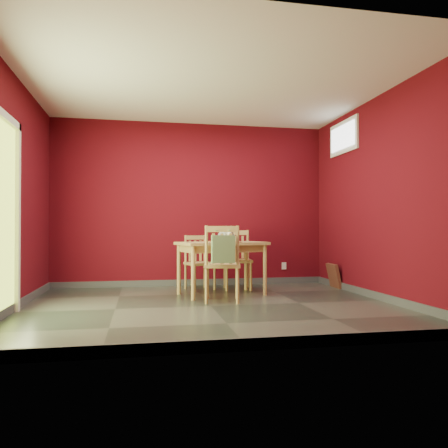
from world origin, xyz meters
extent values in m
plane|color=#2D342D|center=(0.00, 0.00, 0.00)|extent=(4.50, 4.50, 0.00)
plane|color=#4F0811|center=(0.00, 2.00, 1.35)|extent=(4.50, 0.00, 4.50)
plane|color=#4F0811|center=(0.00, -2.00, 1.35)|extent=(4.50, 0.00, 4.50)
plane|color=#4F0811|center=(-2.25, 0.00, 1.35)|extent=(0.00, 4.00, 4.00)
plane|color=#4F0811|center=(2.25, 0.00, 1.35)|extent=(0.00, 4.00, 4.00)
plane|color=white|center=(0.00, 0.00, 2.70)|extent=(4.50, 4.50, 0.00)
cube|color=#3F4244|center=(0.00, 1.99, 0.05)|extent=(4.50, 0.02, 0.10)
cube|color=#3F4244|center=(0.00, -1.99, 0.05)|extent=(4.50, 0.02, 0.10)
cube|color=#3F4244|center=(-2.24, 0.00, 0.05)|extent=(0.03, 4.00, 0.10)
cube|color=#3F4244|center=(2.24, 0.00, 0.05)|extent=(0.03, 4.00, 0.10)
cube|color=#B7D838|center=(-2.24, -0.40, 1.02)|extent=(0.02, 0.85, 2.05)
cube|color=white|center=(-2.21, 0.06, 1.06)|extent=(0.06, 0.08, 2.13)
cube|color=white|center=(-2.21, -0.40, 2.09)|extent=(0.06, 1.01, 0.08)
cube|color=white|center=(2.23, 1.00, 2.35)|extent=(0.03, 0.90, 0.50)
cube|color=white|center=(2.21, 1.00, 2.35)|extent=(0.02, 0.76, 0.36)
cube|color=silver|center=(1.60, 1.99, 0.30)|extent=(0.08, 0.02, 0.12)
cube|color=tan|center=(0.30, 0.87, 0.73)|extent=(1.33, 0.97, 0.04)
cube|color=tan|center=(0.30, 0.87, 0.66)|extent=(1.19, 0.82, 0.10)
cylinder|color=tan|center=(-0.16, 0.46, 0.36)|extent=(0.06, 0.06, 0.71)
cylinder|color=tan|center=(-0.30, 1.02, 0.36)|extent=(0.06, 0.06, 0.71)
cylinder|color=tan|center=(0.89, 0.72, 0.36)|extent=(0.06, 0.06, 0.71)
cylinder|color=tan|center=(0.75, 1.28, 0.36)|extent=(0.06, 0.06, 0.71)
cube|color=brown|center=(0.30, 0.87, 0.76)|extent=(0.48, 0.73, 0.01)
cube|color=brown|center=(0.30, 0.53, 0.58)|extent=(0.32, 0.09, 0.34)
cube|color=tan|center=(0.07, 1.48, 0.40)|extent=(0.50, 0.50, 0.04)
cylinder|color=tan|center=(-0.04, 1.26, 0.19)|extent=(0.03, 0.03, 0.38)
cylinder|color=tan|center=(-0.15, 1.58, 0.19)|extent=(0.03, 0.03, 0.38)
cylinder|color=tan|center=(0.28, 1.37, 0.19)|extent=(0.03, 0.03, 0.38)
cylinder|color=tan|center=(0.17, 1.69, 0.19)|extent=(0.03, 0.03, 0.38)
cylinder|color=tan|center=(-0.15, 1.58, 0.63)|extent=(0.03, 0.03, 0.42)
cylinder|color=tan|center=(0.17, 1.69, 0.63)|extent=(0.03, 0.03, 0.42)
cube|color=tan|center=(0.01, 1.63, 0.80)|extent=(0.35, 0.15, 0.07)
cube|color=tan|center=(-0.08, 1.60, 0.59)|extent=(0.04, 0.03, 0.33)
cube|color=tan|center=(0.01, 1.63, 0.59)|extent=(0.04, 0.03, 0.33)
cube|color=tan|center=(0.10, 1.66, 0.59)|extent=(0.04, 0.03, 0.33)
cube|color=tan|center=(0.64, 1.39, 0.44)|extent=(0.47, 0.47, 0.04)
cylinder|color=tan|center=(0.44, 1.23, 0.21)|extent=(0.04, 0.04, 0.42)
cylinder|color=tan|center=(0.48, 1.59, 0.21)|extent=(0.04, 0.04, 0.42)
cylinder|color=tan|center=(0.80, 1.19, 0.21)|extent=(0.04, 0.04, 0.42)
cylinder|color=tan|center=(0.85, 1.55, 0.21)|extent=(0.04, 0.04, 0.42)
cylinder|color=tan|center=(0.48, 1.59, 0.69)|extent=(0.04, 0.04, 0.46)
cylinder|color=tan|center=(0.85, 1.55, 0.69)|extent=(0.04, 0.04, 0.46)
cube|color=tan|center=(0.66, 1.57, 0.88)|extent=(0.39, 0.08, 0.07)
cube|color=tan|center=(0.56, 1.59, 0.65)|extent=(0.04, 0.02, 0.36)
cube|color=tan|center=(0.66, 1.57, 0.65)|extent=(0.04, 0.02, 0.36)
cube|color=tan|center=(0.76, 1.56, 0.65)|extent=(0.04, 0.02, 0.36)
cube|color=tan|center=(0.20, 0.31, 0.47)|extent=(0.53, 0.53, 0.04)
cylinder|color=tan|center=(0.43, 0.46, 0.22)|extent=(0.04, 0.04, 0.44)
cylinder|color=tan|center=(0.35, 0.08, 0.22)|extent=(0.04, 0.04, 0.44)
cylinder|color=tan|center=(0.04, 0.54, 0.22)|extent=(0.04, 0.04, 0.44)
cylinder|color=tan|center=(-0.03, 0.15, 0.22)|extent=(0.04, 0.04, 0.44)
cylinder|color=tan|center=(0.35, 0.08, 0.73)|extent=(0.04, 0.04, 0.49)
cylinder|color=tan|center=(-0.03, 0.15, 0.73)|extent=(0.04, 0.04, 0.49)
cube|color=tan|center=(0.16, 0.12, 0.93)|extent=(0.41, 0.12, 0.08)
cube|color=tan|center=(0.27, 0.10, 0.69)|extent=(0.04, 0.03, 0.38)
cube|color=tan|center=(0.16, 0.12, 0.69)|extent=(0.04, 0.03, 0.38)
cube|color=tan|center=(0.06, 0.14, 0.69)|extent=(0.04, 0.03, 0.38)
cube|color=#658957|center=(0.16, 0.04, 0.69)|extent=(0.29, 0.09, 0.34)
cylinder|color=#658957|center=(0.08, 0.10, 0.92)|extent=(0.01, 0.14, 0.01)
cylinder|color=#658957|center=(0.24, 0.10, 0.92)|extent=(0.01, 0.14, 0.01)
cube|color=brown|center=(2.19, 1.27, 0.19)|extent=(0.14, 0.39, 0.38)
cube|color=black|center=(2.19, 1.27, 0.19)|extent=(0.09, 0.27, 0.27)
camera|label=1|loc=(-0.83, -5.23, 0.92)|focal=35.00mm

